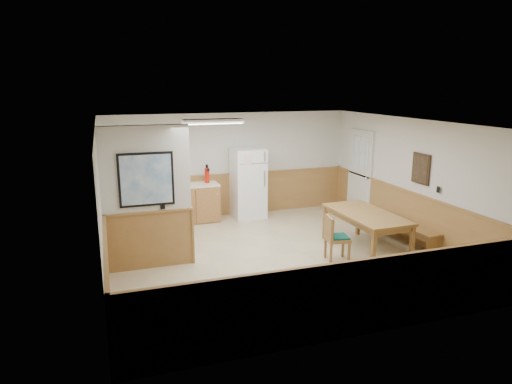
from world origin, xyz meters
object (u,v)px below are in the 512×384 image
object	(u,v)px
dining_table	(366,217)
refrigerator	(248,183)
dining_bench	(406,228)
dining_chair	(333,235)
soap_bottle	(137,183)
fire_extinguisher	(207,175)

from	to	relation	value
dining_table	refrigerator	bearing A→B (deg)	115.04
dining_bench	dining_chair	size ratio (longest dim) A/B	2.01
dining_chair	soap_bottle	xyz separation A→B (m)	(-3.19, 3.31, 0.52)
refrigerator	soap_bottle	distance (m)	2.60
soap_bottle	refrigerator	bearing A→B (deg)	-1.79
dining_table	dining_bench	xyz separation A→B (m)	(0.94, 0.01, -0.31)
dining_table	soap_bottle	xyz separation A→B (m)	(-4.05, 2.99, 0.36)
dining_bench	fire_extinguisher	xyz separation A→B (m)	(-3.39, 2.97, 0.75)
refrigerator	fire_extinguisher	distance (m)	1.02
dining_chair	dining_table	bearing A→B (deg)	30.08
fire_extinguisher	soap_bottle	size ratio (longest dim) A/B	1.87
dining_chair	soap_bottle	size ratio (longest dim) A/B	3.64
dining_table	soap_bottle	world-z (taller)	soap_bottle
refrigerator	soap_bottle	xyz separation A→B (m)	(-2.59, 0.08, 0.18)
dining_table	dining_chair	distance (m)	0.93
refrigerator	soap_bottle	size ratio (longest dim) A/B	7.18
soap_bottle	dining_chair	bearing A→B (deg)	-46.06
refrigerator	fire_extinguisher	bearing A→B (deg)	174.34
dining_bench	refrigerator	bearing A→B (deg)	126.02
refrigerator	fire_extinguisher	world-z (taller)	refrigerator
fire_extinguisher	soap_bottle	distance (m)	1.61
dining_chair	dining_bench	bearing A→B (deg)	20.28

